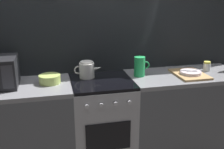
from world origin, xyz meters
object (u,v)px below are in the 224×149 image
stove_unit (102,122)px  kettle (87,70)px  mixing_bowl (50,79)px  dish_pile (190,74)px  pitcher (140,66)px  spice_jar (207,66)px

stove_unit → kettle: kettle is taller
mixing_bowl → dish_pile: 1.41m
pitcher → dish_pile: size_ratio=0.50×
pitcher → spice_jar: bearing=0.1°
stove_unit → pitcher: size_ratio=4.50×
kettle → spice_jar: 1.29m
spice_jar → dish_pile: bearing=-158.3°
kettle → spice_jar: size_ratio=2.71×
dish_pile → spice_jar: bearing=21.7°
kettle → dish_pile: bearing=-9.2°
stove_unit → pitcher: pitcher is taller
pitcher → spice_jar: size_ratio=1.90×
mixing_bowl → pitcher: 0.89m
mixing_bowl → dish_pile: mixing_bowl is taller
spice_jar → mixing_bowl: bearing=-179.3°
kettle → dish_pile: (1.04, -0.17, -0.06)m
stove_unit → spice_jar: (1.16, 0.05, 0.50)m
pitcher → spice_jar: (0.76, 0.00, -0.05)m
kettle → pitcher: 0.53m
spice_jar → pitcher: bearing=-179.9°
stove_unit → pitcher: 0.68m
spice_jar → stove_unit: bearing=-177.7°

